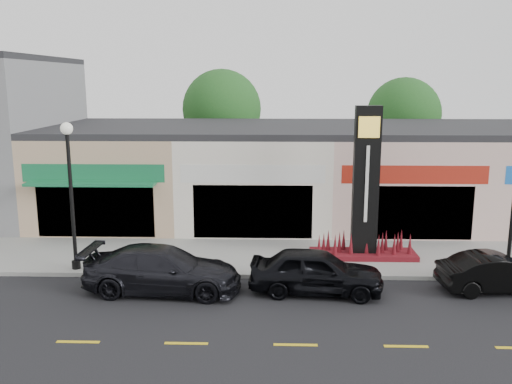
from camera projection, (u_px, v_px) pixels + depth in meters
ground at (292, 301)px, 17.71m from camera, size 120.00×120.00×0.00m
sidewalk at (288, 257)px, 21.95m from camera, size 52.00×4.30×0.15m
curb at (290, 276)px, 19.75m from camera, size 52.00×0.20×0.15m
shop_beige at (124, 170)px, 28.68m from camera, size 7.00×10.85×4.80m
shop_cream at (256, 171)px, 28.49m from camera, size 7.00×10.01×4.80m
shop_pink_w at (390, 172)px, 28.30m from camera, size 7.00×10.01×4.80m
tree_rear_west at (222, 109)px, 35.85m from camera, size 5.20×5.20×7.83m
tree_rear_mid at (404, 114)px, 35.58m from camera, size 4.80×4.80×7.29m
lamp_west_near at (70, 182)px, 19.68m from camera, size 0.44×0.44×5.47m
pylon_sign at (365, 205)px, 21.27m from camera, size 4.20×1.30×6.00m
car_dark_sedan at (163, 270)px, 18.40m from camera, size 2.48×5.46×1.55m
car_black_sedan at (316, 271)px, 18.28m from camera, size 2.21×4.64×1.53m
car_black_conv at (498, 273)px, 18.42m from camera, size 1.76×4.09×1.31m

